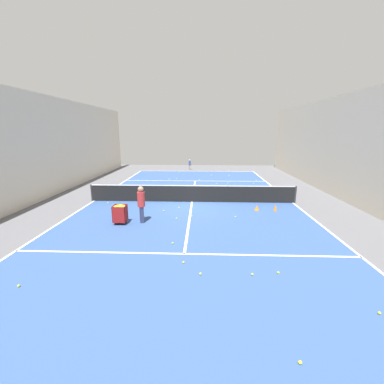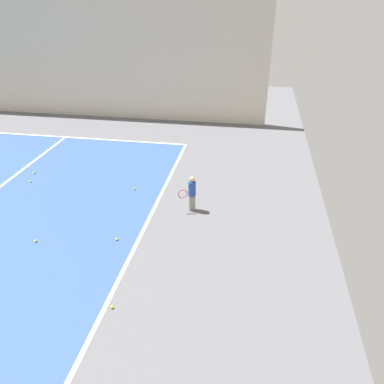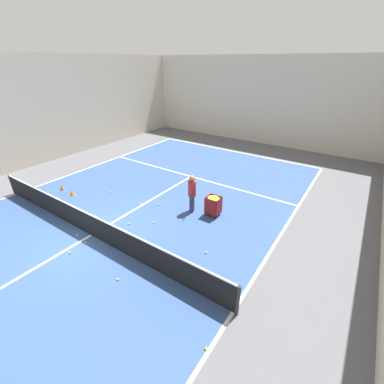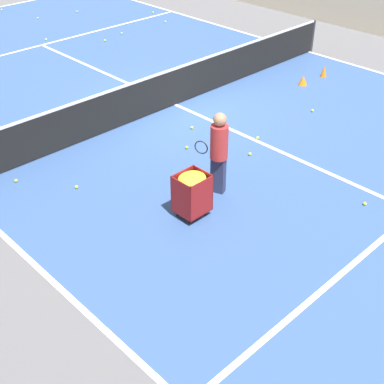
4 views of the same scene
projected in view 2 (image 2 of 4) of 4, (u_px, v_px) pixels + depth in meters
name	position (u px, v px, depth m)	size (l,w,h in m)	color
line_baseline_near	(148.00, 220.00, 10.86)	(11.99, 0.10, 0.00)	white
player_near_baseline	(192.00, 191.00, 11.06)	(0.38, 0.53, 1.13)	gray
tennis_ball_4	(117.00, 239.00, 9.99)	(0.07, 0.07, 0.07)	yellow
tennis_ball_8	(31.00, 181.00, 12.97)	(0.07, 0.07, 0.07)	yellow
tennis_ball_10	(34.00, 173.00, 13.56)	(0.07, 0.07, 0.07)	yellow
tennis_ball_23	(36.00, 241.00, 9.92)	(0.07, 0.07, 0.07)	yellow
tennis_ball_30	(112.00, 307.00, 7.88)	(0.07, 0.07, 0.07)	yellow
tennis_ball_31	(134.00, 189.00, 12.48)	(0.07, 0.07, 0.07)	yellow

